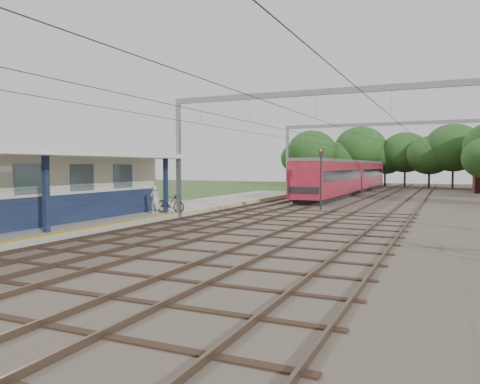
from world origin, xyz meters
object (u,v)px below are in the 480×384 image
Objects in this scene: train at (349,176)px; person at (155,200)px; signal_post at (321,172)px; bicycle at (170,203)px.

person is at bearing -100.82° from train.
signal_post is at bearing -126.28° from person.
person is at bearing -146.01° from signal_post.
person is 0.38× the size of signal_post.
signal_post is (7.32, 9.24, 1.53)m from person.
bicycle is at bearing -100.46° from train.
person is 29.17m from train.
train is 19.50m from signal_post.
train is at bearing -98.71° from person.
train is at bearing -9.74° from bicycle.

